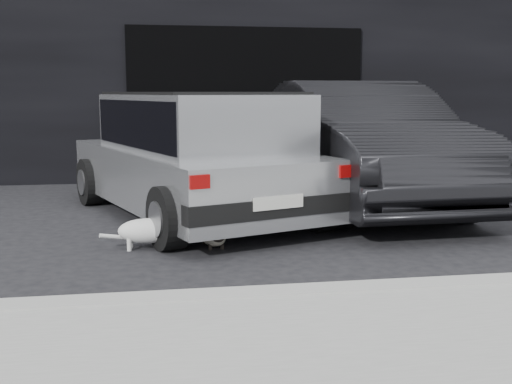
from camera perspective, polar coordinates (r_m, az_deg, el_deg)
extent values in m
plane|color=black|center=(7.13, -3.97, -3.43)|extent=(80.00, 80.00, 0.00)
cube|color=black|center=(13.08, -2.25, 13.19)|extent=(34.00, 4.00, 5.00)
cube|color=black|center=(11.05, -0.87, 7.76)|extent=(4.00, 0.10, 2.60)
cube|color=#999A94|center=(4.87, 11.09, -8.72)|extent=(18.00, 0.25, 0.12)
cube|color=#999A94|center=(3.84, 17.55, -13.95)|extent=(18.00, 2.20, 0.11)
cube|color=#B3B5B8|center=(7.89, -5.68, 1.52)|extent=(3.07, 4.46, 0.65)
cube|color=#B3B5B8|center=(7.64, -5.13, 6.19)|extent=(2.41, 3.10, 0.65)
cube|color=black|center=(7.64, -5.13, 6.19)|extent=(2.39, 3.01, 0.52)
cube|color=black|center=(6.16, 1.59, -1.39)|extent=(1.79, 0.77, 0.19)
cube|color=black|center=(9.73, -10.25, 2.26)|extent=(1.79, 0.77, 0.19)
cube|color=silver|center=(6.07, 2.01, -0.94)|extent=(0.52, 0.20, 0.13)
cube|color=#8C0707|center=(5.67, -5.01, 0.90)|extent=(0.19, 0.09, 0.13)
cube|color=#8C0707|center=(6.49, 8.13, 1.85)|extent=(0.19, 0.09, 0.13)
cube|color=black|center=(7.63, -5.16, 8.74)|extent=(2.32, 2.84, 0.03)
cylinder|color=black|center=(6.25, -7.85, -2.31)|extent=(0.43, 0.67, 0.63)
cylinder|color=slate|center=(6.20, -8.93, -2.41)|extent=(0.13, 0.33, 0.35)
cylinder|color=black|center=(7.07, 5.75, -0.96)|extent=(0.43, 0.67, 0.63)
cylinder|color=slate|center=(7.14, 6.58, -0.88)|extent=(0.13, 0.33, 0.35)
cylinder|color=black|center=(8.96, -14.49, 0.88)|extent=(0.43, 0.67, 0.63)
cylinder|color=slate|center=(8.93, -15.27, 0.83)|extent=(0.13, 0.33, 0.35)
cylinder|color=black|center=(9.55, -4.10, 1.63)|extent=(0.43, 0.67, 0.63)
cylinder|color=slate|center=(9.61, -3.42, 1.67)|extent=(0.13, 0.33, 0.35)
imported|color=black|center=(8.77, 9.17, 4.30)|extent=(1.94, 5.12, 1.67)
ellipsoid|color=beige|center=(6.39, -3.82, -3.94)|extent=(0.28, 0.49, 0.18)
ellipsoid|color=beige|center=(6.27, -3.61, -3.98)|extent=(0.22, 0.22, 0.17)
ellipsoid|color=black|center=(6.15, -3.38, -3.93)|extent=(0.14, 0.13, 0.12)
sphere|color=black|center=(6.10, -3.28, -4.10)|extent=(0.05, 0.05, 0.05)
cone|color=black|center=(6.15, -3.10, -3.38)|extent=(0.05, 0.06, 0.06)
cone|color=black|center=(6.14, -3.73, -3.42)|extent=(0.05, 0.06, 0.06)
cylinder|color=black|center=(6.28, -3.03, -4.83)|extent=(0.04, 0.04, 0.06)
cylinder|color=black|center=(6.26, -4.09, -4.89)|extent=(0.04, 0.04, 0.06)
cylinder|color=black|center=(6.55, -3.55, -4.27)|extent=(0.04, 0.04, 0.06)
cylinder|color=black|center=(6.53, -4.56, -4.32)|extent=(0.04, 0.04, 0.06)
cylinder|color=black|center=(6.64, -4.25, -3.72)|extent=(0.14, 0.25, 0.08)
ellipsoid|color=silver|center=(6.35, -9.66, -3.42)|extent=(0.58, 0.32, 0.24)
ellipsoid|color=silver|center=(6.33, -8.40, -3.18)|extent=(0.26, 0.26, 0.20)
ellipsoid|color=silver|center=(6.31, -7.08, -2.43)|extent=(0.15, 0.17, 0.14)
sphere|color=silver|center=(6.31, -6.49, -2.49)|extent=(0.06, 0.06, 0.06)
cone|color=silver|center=(6.34, -7.23, -1.77)|extent=(0.07, 0.06, 0.08)
cone|color=silver|center=(6.25, -7.25, -1.90)|extent=(0.07, 0.06, 0.08)
cylinder|color=silver|center=(6.43, -8.11, -4.22)|extent=(0.05, 0.05, 0.14)
cylinder|color=silver|center=(6.29, -8.17, -4.51)|extent=(0.05, 0.05, 0.14)
cylinder|color=silver|center=(6.45, -11.07, -4.24)|extent=(0.05, 0.05, 0.14)
cylinder|color=silver|center=(6.32, -11.20, -4.53)|extent=(0.05, 0.05, 0.14)
cylinder|color=silver|center=(6.39, -12.40, -3.91)|extent=(0.31, 0.12, 0.09)
ellipsoid|color=gray|center=(6.33, -10.61, -3.25)|extent=(0.22, 0.17, 0.10)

